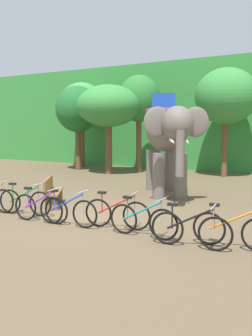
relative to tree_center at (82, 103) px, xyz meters
name	(u,v)px	position (x,y,z in m)	size (l,w,h in m)	color
ground_plane	(90,216)	(7.78, -10.40, -4.05)	(80.00, 80.00, 0.00)	brown
foliage_hedge	(223,116)	(7.78, 4.46, -0.86)	(36.00, 6.00, 6.38)	#338438
tree_center	(82,103)	(0.00, 0.00, 0.00)	(2.69, 2.69, 5.29)	brown
tree_far_right	(78,110)	(0.80, -1.53, -0.53)	(2.55, 2.55, 4.89)	brown
tree_left	(109,106)	(3.35, -2.22, -0.45)	(3.37, 3.37, 4.73)	brown
tree_center_right	(139,99)	(4.49, -0.92, -0.05)	(2.32, 2.32, 5.31)	brown
tree_center_left	(226,97)	(9.07, -0.37, -0.04)	(3.08, 3.08, 5.42)	brown
elephant	(167,135)	(8.49, -6.50, -1.84)	(3.30, 4.01, 3.78)	#665E56
bike_green	(25,202)	(6.07, -11.13, -3.66)	(1.69, 0.52, 0.92)	black
bike_purple	(40,208)	(7.00, -11.51, -3.66)	(1.71, 0.52, 0.92)	black
bike_blue	(68,211)	(7.84, -11.45, -3.66)	(1.71, 0.52, 0.92)	black
bike_red	(117,213)	(9.05, -11.04, -3.66)	(1.69, 0.52, 0.92)	black
bike_teal	(143,220)	(9.90, -11.34, -3.66)	(1.71, 0.52, 0.92)	black
bike_black	(190,229)	(11.09, -11.52, -3.66)	(1.71, 0.52, 0.92)	black
bike_orange	(233,230)	(11.87, -11.15, -3.66)	(1.71, 0.52, 0.92)	black
wooden_bench	(52,191)	(5.95, -9.84, -3.57)	(1.15, 1.49, 0.89)	brown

